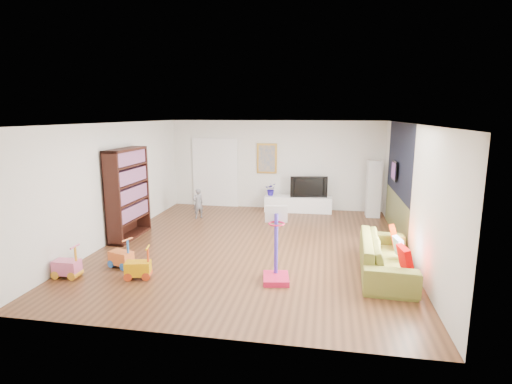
% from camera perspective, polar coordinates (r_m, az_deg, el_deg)
% --- Properties ---
extents(floor, '(6.50, 7.50, 0.00)m').
position_cam_1_polar(floor, '(8.98, -0.45, -7.71)').
color(floor, brown).
rests_on(floor, ground).
extents(ceiling, '(6.50, 7.50, 0.00)m').
position_cam_1_polar(ceiling, '(8.50, -0.48, 9.79)').
color(ceiling, white).
rests_on(ceiling, ground).
extents(wall_back, '(6.50, 0.00, 2.70)m').
position_cam_1_polar(wall_back, '(12.30, 2.75, 3.88)').
color(wall_back, silver).
rests_on(wall_back, ground).
extents(wall_front, '(6.50, 0.00, 2.70)m').
position_cam_1_polar(wall_front, '(5.10, -8.27, -6.66)').
color(wall_front, silver).
rests_on(wall_front, ground).
extents(wall_left, '(0.00, 7.50, 2.70)m').
position_cam_1_polar(wall_left, '(9.76, -19.58, 1.35)').
color(wall_left, silver).
rests_on(wall_left, ground).
extents(wall_right, '(0.00, 7.50, 2.70)m').
position_cam_1_polar(wall_right, '(8.66, 21.19, 0.07)').
color(wall_right, silver).
rests_on(wall_right, ground).
extents(navy_accent, '(0.01, 3.20, 1.70)m').
position_cam_1_polar(navy_accent, '(9.95, 19.80, 4.42)').
color(navy_accent, black).
rests_on(navy_accent, wall_right).
extents(olive_wainscot, '(0.01, 3.20, 1.00)m').
position_cam_1_polar(olive_wainscot, '(10.18, 19.30, -3.14)').
color(olive_wainscot, brown).
rests_on(olive_wainscot, wall_right).
extents(doorway, '(1.45, 0.06, 2.10)m').
position_cam_1_polar(doorway, '(12.68, -5.84, 2.69)').
color(doorway, white).
rests_on(doorway, ground).
extents(painting_back, '(0.62, 0.06, 0.92)m').
position_cam_1_polar(painting_back, '(12.27, 1.57, 4.81)').
color(painting_back, gold).
rests_on(painting_back, wall_back).
extents(artwork_right, '(0.04, 0.56, 0.46)m').
position_cam_1_polar(artwork_right, '(10.17, 19.15, 2.89)').
color(artwork_right, '#7F3F8C').
rests_on(artwork_right, wall_right).
extents(media_console, '(2.00, 0.55, 0.46)m').
position_cam_1_polar(media_console, '(12.06, 6.03, -1.71)').
color(media_console, white).
rests_on(media_console, ground).
extents(tall_cabinet, '(0.39, 0.39, 1.62)m').
position_cam_1_polar(tall_cabinet, '(11.77, 16.45, 0.44)').
color(tall_cabinet, silver).
rests_on(tall_cabinet, ground).
extents(bookshelf, '(0.39, 1.45, 2.12)m').
position_cam_1_polar(bookshelf, '(9.81, -17.83, -0.22)').
color(bookshelf, black).
rests_on(bookshelf, ground).
extents(sofa, '(1.01, 2.32, 0.66)m').
position_cam_1_polar(sofa, '(7.79, 18.12, -8.69)').
color(sofa, olive).
rests_on(sofa, ground).
extents(basketball_hoop, '(0.54, 0.62, 1.32)m').
position_cam_1_polar(basketball_hoop, '(6.96, 2.92, -7.62)').
color(basketball_hoop, '#C3153E').
rests_on(basketball_hoop, ground).
extents(ride_on_yellow, '(0.49, 0.37, 0.58)m').
position_cam_1_polar(ride_on_yellow, '(7.50, -16.55, -9.68)').
color(ride_on_yellow, '#E19C04').
rests_on(ride_on_yellow, ground).
extents(ride_on_orange, '(0.51, 0.40, 0.59)m').
position_cam_1_polar(ride_on_orange, '(8.12, -18.75, -8.19)').
color(ride_on_orange, orange).
rests_on(ride_on_orange, ground).
extents(ride_on_pink, '(0.45, 0.29, 0.60)m').
position_cam_1_polar(ride_on_pink, '(8.00, -25.47, -8.94)').
color(ride_on_pink, '#DA5E88').
rests_on(ride_on_pink, ground).
extents(child, '(0.37, 0.36, 0.85)m').
position_cam_1_polar(child, '(11.30, -8.28, -1.63)').
color(child, slate).
rests_on(child, ground).
extents(tv, '(1.10, 0.33, 0.63)m').
position_cam_1_polar(tv, '(11.96, 7.49, 0.82)').
color(tv, black).
rests_on(tv, media_console).
extents(vase_plant, '(0.35, 0.31, 0.38)m').
position_cam_1_polar(vase_plant, '(12.08, 2.17, 0.41)').
color(vase_plant, navy).
rests_on(vase_plant, media_console).
extents(pillow_left, '(0.18, 0.42, 0.41)m').
position_cam_1_polar(pillow_left, '(7.18, 20.53, -8.92)').
color(pillow_left, '#C00101').
rests_on(pillow_left, sofa).
extents(pillow_center, '(0.15, 0.36, 0.35)m').
position_cam_1_polar(pillow_center, '(7.74, 19.77, -7.40)').
color(pillow_center, white).
rests_on(pillow_center, sofa).
extents(pillow_right, '(0.13, 0.39, 0.39)m').
position_cam_1_polar(pillow_right, '(8.38, 19.09, -5.97)').
color(pillow_right, '#C52901').
rests_on(pillow_right, sofa).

